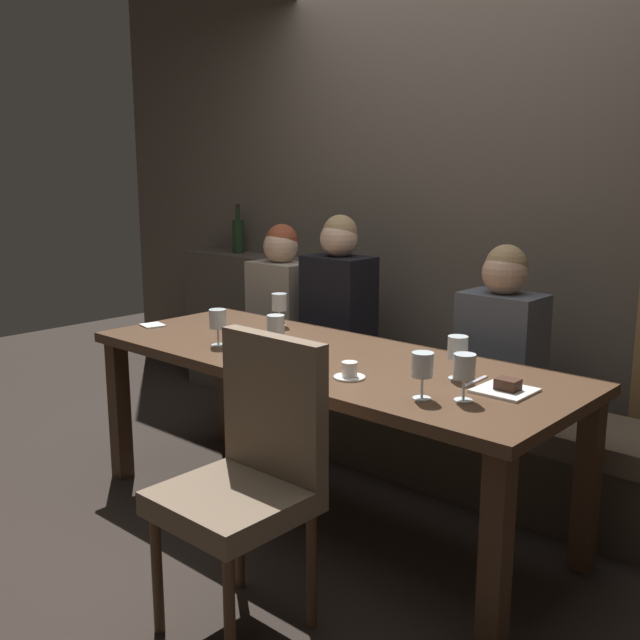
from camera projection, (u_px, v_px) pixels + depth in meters
name	position (u px, v px, depth m)	size (l,w,h in m)	color
ground	(323.00, 516.00, 3.27)	(9.00, 9.00, 0.00)	black
back_wall_tiled	(478.00, 171.00, 3.85)	(6.00, 0.12, 3.00)	brown
back_counter	(254.00, 325.00, 4.94)	(1.10, 0.28, 0.95)	#494138
dining_table	(323.00, 375.00, 3.13)	(2.20, 0.84, 0.74)	#412B1C
banquette_bench	(415.00, 427.00, 3.73)	(2.50, 0.44, 0.45)	#40352A
chair_near_side	(250.00, 465.00, 2.42)	(0.44, 0.44, 0.98)	#4C3321
diner_redhead	(281.00, 293.00, 4.26)	(0.36, 0.24, 0.75)	#9E9384
diner_bearded	(339.00, 296.00, 3.94)	(0.36, 0.24, 0.83)	black
diner_far_end	(502.00, 331.00, 3.31)	(0.36, 0.24, 0.74)	#4C515B
wine_bottle_dark_red	(238.00, 235.00, 4.93)	(0.08, 0.08, 0.33)	black
wine_glass_far_left	(458.00, 350.00, 2.74)	(0.08, 0.08, 0.16)	silver
wine_glass_end_right	(276.00, 326.00, 3.13)	(0.08, 0.08, 0.16)	silver
wine_glass_center_front	(464.00, 368.00, 2.48)	(0.08, 0.08, 0.16)	silver
wine_glass_near_right	(279.00, 304.00, 3.66)	(0.08, 0.08, 0.16)	silver
wine_glass_end_left	(423.00, 366.00, 2.50)	(0.08, 0.08, 0.16)	silver
wine_glass_far_right	(218.00, 320.00, 3.25)	(0.08, 0.08, 0.16)	silver
espresso_cup	(349.00, 372.00, 2.76)	(0.12, 0.12, 0.06)	white
dessert_plate	(506.00, 388.00, 2.60)	(0.19, 0.19, 0.05)	white
fork_on_table	(475.00, 381.00, 2.72)	(0.02, 0.17, 0.01)	silver
folded_napkin	(153.00, 325.00, 3.67)	(0.11, 0.10, 0.01)	silver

